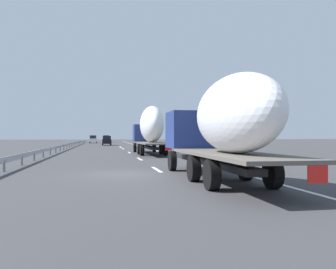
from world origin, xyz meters
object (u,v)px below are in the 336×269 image
object	(u,v)px
car_yellow_coupe	(106,139)
car_white_van	(93,139)
truck_trailing	(222,123)
truck_lead	(150,128)
car_black_suv	(107,141)
road_sign	(151,132)

from	to	relation	value
car_yellow_coupe	car_white_van	xyz separation A→B (m)	(-11.50, 3.42, -0.01)
truck_trailing	truck_lead	bearing A→B (deg)	0.00
car_black_suv	road_sign	world-z (taller)	road_sign
car_black_suv	road_sign	size ratio (longest dim) A/B	1.31
car_white_van	road_sign	distance (m)	37.50
car_black_suv	car_yellow_coupe	size ratio (longest dim) A/B	0.98
car_black_suv	truck_lead	bearing A→B (deg)	-173.70
car_black_suv	road_sign	distance (m)	15.07
car_black_suv	car_yellow_coupe	world-z (taller)	car_yellow_coupe
car_yellow_coupe	road_sign	bearing A→B (deg)	-171.98
truck_lead	car_yellow_coupe	distance (m)	69.48
car_yellow_coupe	car_white_van	world-z (taller)	car_yellow_coupe
car_yellow_coupe	road_sign	size ratio (longest dim) A/B	1.33
truck_lead	car_black_suv	world-z (taller)	truck_lead
car_black_suv	car_white_van	size ratio (longest dim) A/B	1.11
truck_lead	road_sign	world-z (taller)	truck_lead
road_sign	truck_trailing	bearing A→B (deg)	175.94
truck_trailing	car_yellow_coupe	size ratio (longest dim) A/B	2.70
car_black_suv	car_yellow_coupe	xyz separation A→B (m)	(34.30, -0.26, 0.06)
truck_trailing	car_black_suv	bearing A→B (deg)	3.89
truck_lead	car_yellow_coupe	bearing A→B (deg)	2.98
truck_lead	car_black_suv	distance (m)	35.32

